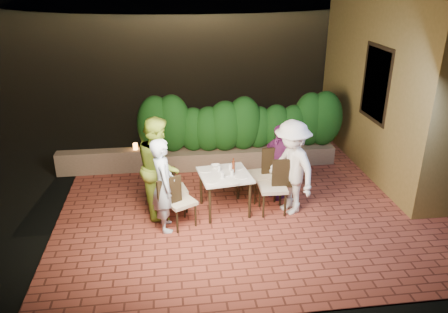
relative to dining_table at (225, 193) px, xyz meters
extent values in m
plane|color=black|center=(0.48, -0.26, -0.40)|extent=(400.00, 400.00, 0.00)
cube|color=brown|center=(0.48, 0.24, -0.45)|extent=(7.00, 6.00, 0.15)
cube|color=olive|center=(4.08, 1.74, 2.12)|extent=(1.60, 5.00, 5.00)
cube|color=black|center=(3.30, 1.24, 1.62)|extent=(0.08, 1.00, 1.40)
cube|color=black|center=(3.29, 1.24, 1.62)|extent=(0.06, 1.15, 1.55)
cube|color=#74604A|center=(0.68, 2.04, -0.17)|extent=(4.20, 0.55, 0.40)
cube|color=#74604A|center=(-2.32, 2.04, -0.12)|extent=(2.20, 0.30, 0.50)
ellipsoid|color=black|center=(2.48, 59.74, -4.38)|extent=(52.00, 40.00, 22.00)
cylinder|color=white|center=(-0.27, -0.27, 0.38)|extent=(0.23, 0.23, 0.01)
cylinder|color=white|center=(-0.33, 0.20, 0.38)|extent=(0.23, 0.23, 0.01)
cylinder|color=white|center=(0.27, -0.15, 0.38)|extent=(0.23, 0.23, 0.01)
cylinder|color=white|center=(0.26, 0.24, 0.38)|extent=(0.23, 0.23, 0.01)
cylinder|color=white|center=(0.03, -0.01, 0.38)|extent=(0.22, 0.22, 0.01)
cylinder|color=white|center=(0.13, -0.34, 0.38)|extent=(0.22, 0.22, 0.01)
cylinder|color=silver|center=(-0.07, -0.16, 0.43)|extent=(0.07, 0.07, 0.12)
cylinder|color=silver|center=(-0.09, 0.14, 0.43)|extent=(0.06, 0.06, 0.11)
cylinder|color=silver|center=(0.12, -0.08, 0.43)|extent=(0.06, 0.06, 0.10)
cylinder|color=silver|center=(0.13, 0.18, 0.43)|extent=(0.07, 0.07, 0.11)
imported|color=white|center=(-0.13, 0.31, 0.40)|extent=(0.19, 0.19, 0.04)
imported|color=silver|center=(-1.09, -0.46, 0.45)|extent=(0.47, 0.65, 1.65)
imported|color=#A5CC3F|center=(-1.17, 0.12, 0.54)|extent=(0.80, 0.97, 1.84)
imported|color=white|center=(1.18, -0.17, 0.50)|extent=(1.03, 1.30, 1.76)
imported|color=#682262|center=(1.10, 0.44, 0.37)|extent=(0.75, 0.94, 1.49)
cylinder|color=orange|center=(-1.71, 2.04, 0.20)|extent=(0.10, 0.10, 0.14)
camera|label=1|loc=(-0.94, -7.03, 3.73)|focal=35.00mm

